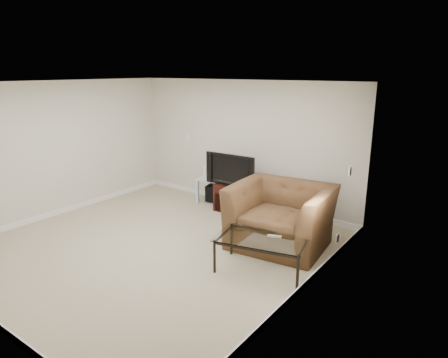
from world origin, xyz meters
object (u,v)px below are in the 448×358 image
Objects in this scene: subwoofer at (216,193)px; coffee_table at (262,254)px; tv_stand at (233,197)px; side_table at (214,189)px; recliner at (281,206)px; television at (233,169)px.

coffee_table is (2.32, -2.01, 0.05)m from subwoofer.
tv_stand is 0.70m from side_table.
subwoofer is 2.44m from recliner.
subwoofer is 0.22× the size of recliner.
subwoofer is (0.03, 0.03, -0.08)m from side_table.
television is at bearing 145.11° from recliner.
television is 0.92m from side_table.
television is 2.50m from coffee_table.
subwoofer is (-0.63, 0.28, -0.67)m from television.
tv_stand reaches higher than subwoofer.
tv_stand is 0.53× the size of coffee_table.
tv_stand is 0.69m from subwoofer.
recliner is at bearing -26.63° from side_table.
subwoofer is at bearing 40.53° from side_table.
recliner reaches higher than coffee_table.
side_table is at bearing 147.38° from recliner.
coffee_table is (1.69, -1.76, -0.03)m from tv_stand.
coffee_table is at bearing -40.89° from subwoofer.
recliner is at bearing 102.51° from coffee_table.
side_table is at bearing 139.83° from coffee_table.
tv_stand is 0.67× the size of television.
television is 0.80× the size of coffee_table.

